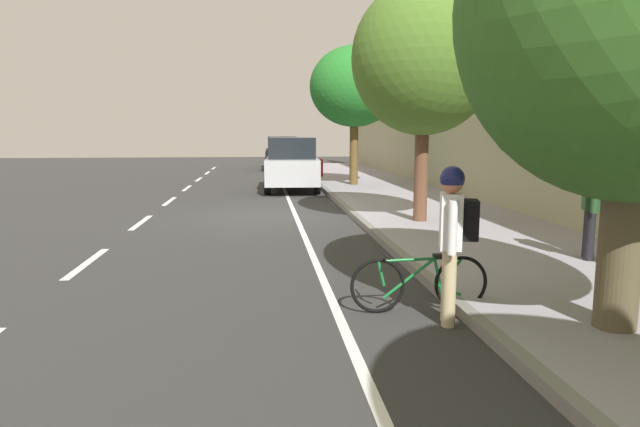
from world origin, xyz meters
name	(u,v)px	position (x,y,z in m)	size (l,w,h in m)	color
ground	(274,216)	(0.00, 0.00, 0.00)	(72.72, 72.72, 0.00)	#323232
sidewalk	(430,211)	(4.17, 0.00, 0.07)	(4.10, 45.45, 0.14)	#9C96A1
curb_edge	(351,213)	(2.04, 0.00, 0.07)	(0.16, 45.45, 0.14)	gray
lane_stripe_centre	(141,222)	(-3.23, -0.63, 0.00)	(0.14, 44.20, 0.01)	white
lane_stripe_bike_edge	(296,216)	(0.57, 0.00, 0.00)	(0.12, 45.45, 0.01)	white
building_facade	(517,101)	(6.47, 0.00, 3.00)	(0.50, 45.45, 6.00)	tan
parked_suv_silver_second	(292,163)	(0.84, 6.59, 1.03)	(2.13, 4.78, 1.99)	#B7BABF
parked_pickup_black_mid	(282,154)	(0.98, 19.01, 0.90)	(2.13, 5.35, 1.95)	black
bicycle_at_curb	(420,282)	(1.57, -7.85, 0.36)	(1.71, 0.46, 0.73)	black
cyclist_with_backpack	(453,228)	(1.80, -8.31, 1.10)	(0.48, 0.60, 1.79)	#C6B284
street_tree_mid_block	(640,9)	(3.33, -8.98, 3.33)	(3.51, 3.51, 5.09)	brown
street_tree_far_end	(424,59)	(3.33, -1.91, 3.78)	(3.24, 3.24, 5.36)	brown
street_tree_corner	(354,87)	(3.33, 7.23, 3.92)	(3.47, 3.47, 5.35)	brown
pedestrian_on_phone	(591,204)	(4.89, -6.00, 1.03)	(0.37, 0.57, 1.59)	black
fire_hydrant	(321,167)	(2.47, 11.31, 0.56)	(0.22, 0.22, 0.84)	red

